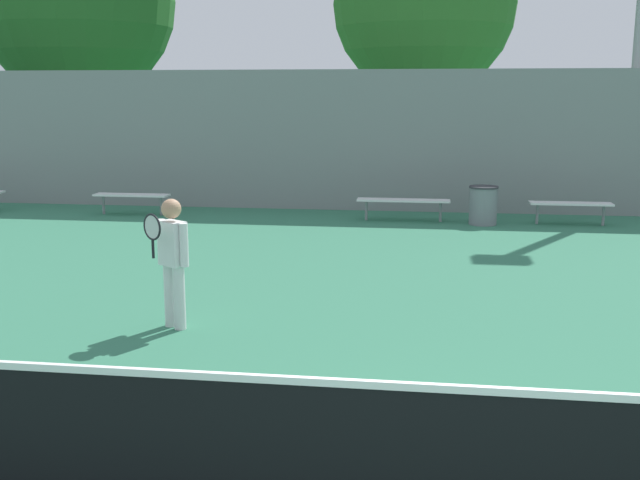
# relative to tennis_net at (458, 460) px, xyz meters

# --- Properties ---
(tennis_net) EXTENTS (10.74, 0.09, 1.01)m
(tennis_net) POSITION_rel_tennis_net_xyz_m (0.00, 0.00, 0.00)
(tennis_net) COLOR black
(tennis_net) RESTS_ON ground_plane
(tennis_player) EXTENTS (0.52, 0.50, 1.56)m
(tennis_player) POSITION_rel_tennis_net_xyz_m (-3.18, 3.88, 0.37)
(tennis_player) COLOR silver
(tennis_player) RESTS_ON ground_plane
(bench_courtside_near) EXTENTS (2.02, 0.40, 0.48)m
(bench_courtside_near) POSITION_rel_tennis_net_xyz_m (-0.69, 11.90, -0.08)
(bench_courtside_near) COLOR white
(bench_courtside_near) RESTS_ON ground_plane
(bench_courtside_far) EXTENTS (1.70, 0.40, 0.48)m
(bench_courtside_far) POSITION_rel_tennis_net_xyz_m (2.85, 11.90, -0.08)
(bench_courtside_far) COLOR white
(bench_courtside_far) RESTS_ON ground_plane
(bench_adjacent_court) EXTENTS (1.73, 0.40, 0.48)m
(bench_adjacent_court) POSITION_rel_tennis_net_xyz_m (-6.91, 11.90, -0.08)
(bench_adjacent_court) COLOR white
(bench_adjacent_court) RESTS_ON ground_plane
(trash_bin) EXTENTS (0.62, 0.62, 0.82)m
(trash_bin) POSITION_rel_tennis_net_xyz_m (1.01, 11.70, -0.10)
(trash_bin) COLOR gray
(trash_bin) RESTS_ON ground_plane
(back_fence) EXTENTS (30.65, 0.06, 3.30)m
(back_fence) POSITION_rel_tennis_net_xyz_m (0.00, 13.28, 1.14)
(back_fence) COLOR gray
(back_fence) RESTS_ON ground_plane
(tree_green_broad) EXTENTS (5.30, 5.30, 7.95)m
(tree_green_broad) POSITION_rel_tennis_net_xyz_m (-0.39, 18.34, 4.78)
(tree_green_broad) COLOR brown
(tree_green_broad) RESTS_ON ground_plane
(tree_dark_dense) EXTENTS (6.19, 6.19, 8.69)m
(tree_dark_dense) POSITION_rel_tennis_net_xyz_m (-11.28, 18.86, 5.07)
(tree_dark_dense) COLOR brown
(tree_dark_dense) RESTS_ON ground_plane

